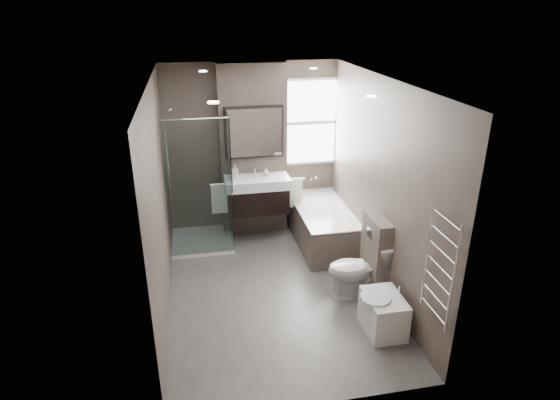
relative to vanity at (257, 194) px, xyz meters
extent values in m
cube|color=#54514D|center=(0.00, -1.43, -0.77)|extent=(2.65, 3.85, 0.05)
cube|color=silver|center=(0.00, -1.43, 1.88)|extent=(2.65, 3.85, 0.05)
cube|color=brown|center=(0.00, 0.50, 0.56)|extent=(2.65, 0.05, 2.60)
cube|color=brown|center=(0.00, -3.35, 0.56)|extent=(2.65, 0.05, 2.60)
cube|color=brown|center=(-1.32, -1.43, 0.56)|extent=(0.05, 3.85, 2.60)
cube|color=brown|center=(1.32, -1.43, 0.56)|extent=(0.05, 3.85, 2.60)
cube|color=#534942|center=(0.00, 0.35, 0.56)|extent=(1.00, 0.25, 2.60)
cube|color=black|center=(0.00, 0.00, -0.08)|extent=(0.90, 0.45, 0.38)
cube|color=white|center=(0.00, 0.00, 0.18)|extent=(0.95, 0.47, 0.15)
cylinder|color=silver|center=(0.00, 0.17, 0.32)|extent=(0.03, 0.03, 0.12)
cylinder|color=silver|center=(0.00, 0.11, 0.37)|extent=(0.02, 0.12, 0.02)
cube|color=black|center=(0.00, 0.19, 0.89)|extent=(0.86, 0.06, 0.76)
cube|color=white|center=(0.00, 0.15, 0.89)|extent=(0.80, 0.02, 0.70)
cube|color=silver|center=(-0.56, -0.02, -0.02)|extent=(0.24, 0.06, 0.44)
cube|color=silver|center=(0.56, -0.02, -0.02)|extent=(0.24, 0.06, 0.44)
cube|color=white|center=(-0.85, 0.02, -0.71)|extent=(0.90, 0.90, 0.06)
cube|color=white|center=(-0.85, -0.42, 0.29)|extent=(0.88, 0.01, 1.94)
cube|color=white|center=(-0.41, 0.02, 0.29)|extent=(0.01, 0.88, 1.94)
cylinder|color=silver|center=(-1.25, 0.02, 0.51)|extent=(0.02, 0.02, 1.00)
cube|color=#534942|center=(0.93, -0.33, -0.47)|extent=(0.75, 1.60, 0.55)
cube|color=white|center=(0.93, -0.33, -0.19)|extent=(0.75, 1.60, 0.03)
cube|color=white|center=(0.93, -0.33, -0.25)|extent=(0.61, 1.42, 0.12)
cube|color=white|center=(0.90, 0.45, 0.93)|extent=(0.98, 0.04, 1.33)
cube|color=white|center=(0.90, 0.43, 0.93)|extent=(0.90, 0.01, 1.25)
cube|color=white|center=(0.90, 0.42, 0.93)|extent=(0.90, 0.01, 0.05)
imported|color=white|center=(0.97, -1.74, -0.37)|extent=(0.75, 0.46, 0.73)
cube|color=#534942|center=(1.21, -1.68, -0.24)|extent=(0.18, 0.55, 1.00)
cube|color=silver|center=(1.11, -1.68, 0.08)|extent=(0.01, 0.16, 0.11)
cube|color=white|center=(1.02, -2.45, -0.52)|extent=(0.39, 0.54, 0.43)
cylinder|color=white|center=(0.91, -2.45, -0.31)|extent=(0.32, 0.32, 0.05)
cylinder|color=silver|center=(1.18, -2.45, -0.23)|extent=(0.02, 0.02, 0.10)
cylinder|color=silver|center=(1.25, -3.26, 0.38)|extent=(0.03, 0.03, 1.10)
cylinder|color=silver|center=(1.25, -2.80, 0.38)|extent=(0.03, 0.03, 1.10)
cube|color=silver|center=(1.25, -3.03, 0.38)|extent=(0.02, 0.46, 1.00)
imported|color=white|center=(-0.31, 0.06, 0.35)|extent=(0.08, 0.09, 0.19)
imported|color=white|center=(0.15, 0.06, 0.32)|extent=(0.09, 0.09, 0.12)
camera|label=1|loc=(-0.91, -6.39, 2.61)|focal=30.00mm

